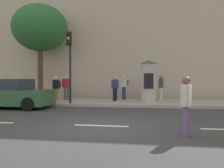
# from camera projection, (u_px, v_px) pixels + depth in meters

# --- Properties ---
(ground_plane) EXTENTS (80.00, 80.00, 0.00)m
(ground_plane) POSITION_uv_depth(u_px,v_px,m) (101.00, 126.00, 7.62)
(ground_plane) COLOR #38383A
(sidewalk_curb) EXTENTS (36.00, 4.00, 0.15)m
(sidewalk_curb) POSITION_uv_depth(u_px,v_px,m) (123.00, 102.00, 14.54)
(sidewalk_curb) COLOR #9E9B93
(sidewalk_curb) RESTS_ON ground_plane
(lane_markings) EXTENTS (25.80, 0.16, 0.01)m
(lane_markings) POSITION_uv_depth(u_px,v_px,m) (101.00, 126.00, 7.62)
(lane_markings) COLOR silver
(lane_markings) RESTS_ON ground_plane
(building_backdrop) EXTENTS (36.00, 5.00, 11.33)m
(building_backdrop) POSITION_uv_depth(u_px,v_px,m) (129.00, 29.00, 19.37)
(building_backdrop) COLOR #B7A893
(building_backdrop) RESTS_ON ground_plane
(traffic_light) EXTENTS (0.24, 0.45, 4.01)m
(traffic_light) POSITION_uv_depth(u_px,v_px,m) (70.00, 55.00, 13.16)
(traffic_light) COLOR black
(traffic_light) RESTS_ON sidewalk_curb
(poster_column) EXTENTS (1.01, 1.01, 2.50)m
(poster_column) POSITION_uv_depth(u_px,v_px,m) (149.00, 81.00, 14.02)
(poster_column) COLOR #B2ADA3
(poster_column) RESTS_ON sidewalk_curb
(street_tree) EXTENTS (3.78, 3.78, 6.53)m
(street_tree) POSITION_uv_depth(u_px,v_px,m) (40.00, 28.00, 16.14)
(street_tree) COLOR #4C3826
(street_tree) RESTS_ON sidewalk_curb
(pedestrian_with_backpack) EXTENTS (0.34, 0.55, 1.59)m
(pedestrian_with_backpack) POSITION_uv_depth(u_px,v_px,m) (186.00, 102.00, 6.21)
(pedestrian_with_backpack) COLOR #724C84
(pedestrian_with_backpack) RESTS_ON ground_plane
(pedestrian_with_bag) EXTENTS (0.34, 0.56, 1.63)m
(pedestrian_with_bag) POSITION_uv_depth(u_px,v_px,m) (161.00, 86.00, 15.19)
(pedestrian_with_bag) COLOR silver
(pedestrian_with_bag) RESTS_ON sidewalk_curb
(pedestrian_in_light_jacket) EXTENTS (0.55, 0.37, 1.62)m
(pedestrian_in_light_jacket) POSITION_uv_depth(u_px,v_px,m) (67.00, 86.00, 15.31)
(pedestrian_in_light_jacket) COLOR #4C4C51
(pedestrian_in_light_jacket) RESTS_ON sidewalk_curb
(pedestrian_in_red_top) EXTENTS (0.47, 0.57, 1.54)m
(pedestrian_in_red_top) POSITION_uv_depth(u_px,v_px,m) (57.00, 87.00, 14.48)
(pedestrian_in_red_top) COLOR #B78C33
(pedestrian_in_red_top) RESTS_ON sidewalk_curb
(pedestrian_in_dark_shirt) EXTENTS (0.43, 0.50, 1.55)m
(pedestrian_in_dark_shirt) POSITION_uv_depth(u_px,v_px,m) (115.00, 87.00, 14.73)
(pedestrian_in_dark_shirt) COLOR black
(pedestrian_in_dark_shirt) RESTS_ON sidewalk_curb
(pedestrian_tallest) EXTENTS (0.52, 0.52, 1.68)m
(pedestrian_tallest) POSITION_uv_depth(u_px,v_px,m) (124.00, 85.00, 15.74)
(pedestrian_tallest) COLOR navy
(pedestrian_tallest) RESTS_ON sidewalk_curb
(parked_car_silver) EXTENTS (4.39, 2.01, 1.53)m
(parked_car_silver) POSITION_uv_depth(u_px,v_px,m) (9.00, 94.00, 12.31)
(parked_car_silver) COLOR #2D5938
(parked_car_silver) RESTS_ON ground_plane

